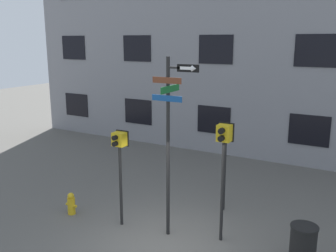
% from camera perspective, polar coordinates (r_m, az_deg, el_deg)
% --- Properties ---
extents(ground_plane, '(60.00, 60.00, 0.00)m').
position_cam_1_polar(ground_plane, '(9.59, -0.78, -18.09)').
color(ground_plane, '#595651').
extents(building_facade, '(24.00, 0.63, 12.18)m').
position_cam_1_polar(building_facade, '(15.94, 14.85, 16.64)').
color(building_facade, gray).
rests_on(building_facade, ground_plane).
extents(street_sign_pole, '(1.22, 0.88, 4.58)m').
position_cam_1_polar(street_sign_pole, '(9.15, 0.31, -1.01)').
color(street_sign_pole, black).
rests_on(street_sign_pole, ground_plane).
extents(pedestrian_signal_left, '(0.39, 0.40, 2.63)m').
position_cam_1_polar(pedestrian_signal_left, '(9.94, -7.39, -3.99)').
color(pedestrian_signal_left, black).
rests_on(pedestrian_signal_left, ground_plane).
extents(pedestrian_signal_right, '(0.39, 0.40, 3.03)m').
position_cam_1_polar(pedestrian_signal_right, '(9.08, 8.47, -3.65)').
color(pedestrian_signal_right, black).
rests_on(pedestrian_signal_right, ground_plane).
extents(pedestrian_signal_across, '(0.39, 0.40, 2.61)m').
position_cam_1_polar(pedestrian_signal_across, '(10.88, 8.75, -2.58)').
color(pedestrian_signal_across, black).
rests_on(pedestrian_signal_across, ground_plane).
extents(fire_hydrant, '(0.38, 0.22, 0.65)m').
position_cam_1_polar(fire_hydrant, '(11.43, -14.53, -11.40)').
color(fire_hydrant, gold).
rests_on(fire_hydrant, ground_plane).
extents(trash_bin, '(0.61, 0.61, 0.94)m').
position_cam_1_polar(trash_bin, '(9.28, 19.88, -16.70)').
color(trash_bin, black).
rests_on(trash_bin, ground_plane).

